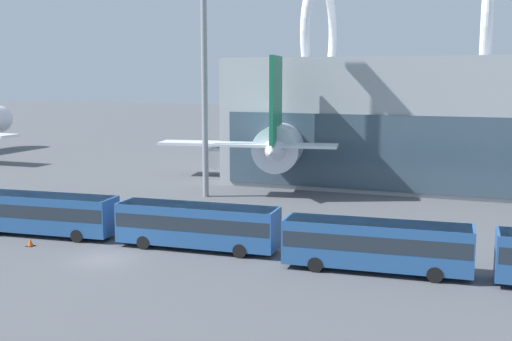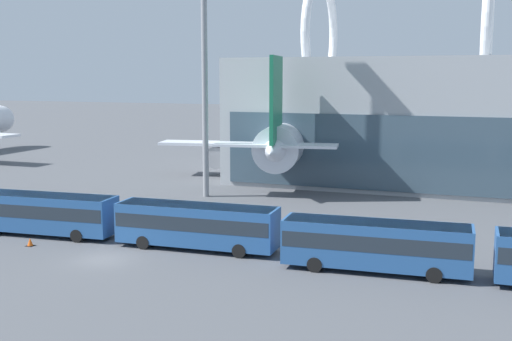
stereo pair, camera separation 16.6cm
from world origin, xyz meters
name	(u,v)px [view 2 (the right image)]	position (x,y,z in m)	size (l,w,h in m)	color
ground_plane	(105,259)	(0.00, 0.00, 0.00)	(440.00, 440.00, 0.00)	#515459
airliner_at_gate_far	(293,138)	(1.33, 39.16, 4.92)	(33.54, 36.20, 14.60)	silver
shuttle_bus_0	(43,211)	(-8.39, 4.03, 1.93)	(12.23, 3.74, 3.28)	#285693
shuttle_bus_1	(197,223)	(4.84, 4.60, 1.93)	(12.17, 3.36, 3.28)	#285693
shuttle_bus_2	(376,243)	(18.08, 3.75, 1.93)	(12.20, 3.57, 3.28)	#285693
floodlight_mast	(204,33)	(-3.27, 23.52, 16.83)	(2.15, 2.15, 28.81)	gray
traffic_cone_0	(30,242)	(-7.20, 0.94, 0.29)	(0.57, 0.57, 0.60)	black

